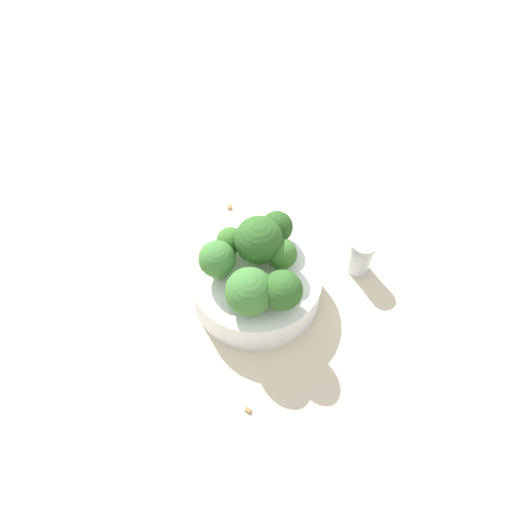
{
  "coord_description": "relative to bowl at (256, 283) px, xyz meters",
  "views": [
    {
      "loc": [
        0.34,
        0.05,
        0.56
      ],
      "look_at": [
        0.0,
        0.0,
        0.08
      ],
      "focal_mm": 35.0,
      "sensor_mm": 36.0,
      "label": 1
    }
  ],
  "objects": [
    {
      "name": "almond_crumb_1",
      "position": [
        -0.14,
        -0.06,
        -0.02
      ],
      "size": [
        0.01,
        0.01,
        0.01
      ],
      "primitive_type": "cube",
      "rotation": [
        0.0,
        0.0,
        0.14
      ],
      "color": "olive",
      "rests_on": "ground_plane"
    },
    {
      "name": "broccoli_floret_0",
      "position": [
        -0.01,
        0.03,
        0.05
      ],
      "size": [
        0.04,
        0.04,
        0.05
      ],
      "color": "#8EB770",
      "rests_on": "bowl"
    },
    {
      "name": "almond_crumb_0",
      "position": [
        0.16,
        0.02,
        -0.02
      ],
      "size": [
        0.01,
        0.01,
        0.01
      ],
      "primitive_type": "cube",
      "rotation": [
        0.0,
        0.0,
        1.13
      ],
      "color": "olive",
      "rests_on": "ground_plane"
    },
    {
      "name": "ground_plane",
      "position": [
        0.0,
        0.0,
        -0.02
      ],
      "size": [
        3.0,
        3.0,
        0.0
      ],
      "primitive_type": "plane",
      "color": "beige"
    },
    {
      "name": "pepper_shaker",
      "position": [
        -0.06,
        0.13,
        0.0
      ],
      "size": [
        0.03,
        0.03,
        0.06
      ],
      "color": "silver",
      "rests_on": "ground_plane"
    },
    {
      "name": "broccoli_floret_4",
      "position": [
        0.01,
        -0.05,
        0.06
      ],
      "size": [
        0.04,
        0.04,
        0.05
      ],
      "color": "#84AD66",
      "rests_on": "bowl"
    },
    {
      "name": "broccoli_floret_6",
      "position": [
        0.04,
        0.04,
        0.06
      ],
      "size": [
        0.05,
        0.05,
        0.06
      ],
      "color": "#84AD66",
      "rests_on": "bowl"
    },
    {
      "name": "broccoli_floret_5",
      "position": [
        -0.05,
        0.02,
        0.05
      ],
      "size": [
        0.04,
        0.04,
        0.05
      ],
      "color": "#7A9E5B",
      "rests_on": "bowl"
    },
    {
      "name": "broccoli_floret_1",
      "position": [
        -0.02,
        -0.0,
        0.06
      ],
      "size": [
        0.06,
        0.06,
        0.07
      ],
      "color": "#8EB770",
      "rests_on": "bowl"
    },
    {
      "name": "broccoli_floret_3",
      "position": [
        -0.02,
        -0.04,
        0.05
      ],
      "size": [
        0.03,
        0.03,
        0.04
      ],
      "color": "#84AD66",
      "rests_on": "bowl"
    },
    {
      "name": "bowl",
      "position": [
        0.0,
        0.0,
        0.0
      ],
      "size": [
        0.17,
        0.17,
        0.05
      ],
      "primitive_type": "cylinder",
      "color": "white",
      "rests_on": "ground_plane"
    },
    {
      "name": "broccoli_floret_2",
      "position": [
        0.05,
        0.0,
        0.05
      ],
      "size": [
        0.06,
        0.06,
        0.06
      ],
      "color": "#84AD66",
      "rests_on": "bowl"
    }
  ]
}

